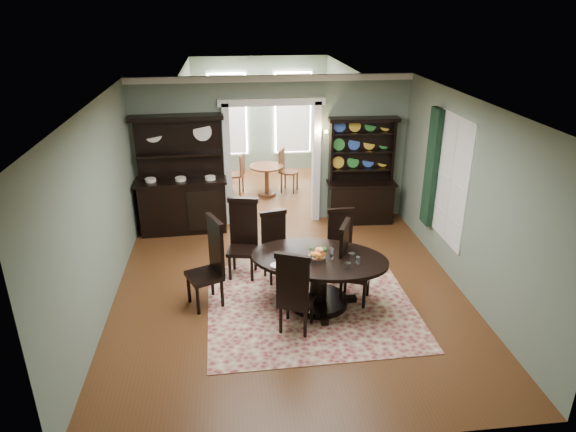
% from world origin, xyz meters
% --- Properties ---
extents(room, '(5.51, 6.01, 3.01)m').
position_xyz_m(room, '(0.00, 0.04, 1.58)').
color(room, '#552F16').
rests_on(room, ground).
extents(parlor, '(3.51, 3.50, 3.01)m').
position_xyz_m(parlor, '(0.00, 5.53, 1.52)').
color(parlor, '#552F16').
rests_on(parlor, ground).
extents(doorway_trim, '(2.08, 0.25, 2.57)m').
position_xyz_m(doorway_trim, '(0.00, 3.00, 1.62)').
color(doorway_trim, silver).
rests_on(doorway_trim, floor).
extents(right_window, '(0.15, 1.47, 2.12)m').
position_xyz_m(right_window, '(2.69, 0.93, 1.60)').
color(right_window, white).
rests_on(right_window, wall_right).
extents(wall_sconce, '(0.27, 0.21, 0.21)m').
position_xyz_m(wall_sconce, '(0.95, 2.85, 1.89)').
color(wall_sconce, '#B17C2F').
rests_on(wall_sconce, back_wall_right).
extents(rug, '(3.16, 2.87, 0.01)m').
position_xyz_m(rug, '(0.28, -0.34, 0.01)').
color(rug, maroon).
rests_on(rug, floor).
extents(dining_table, '(2.39, 2.39, 0.81)m').
position_xyz_m(dining_table, '(0.40, -0.32, 0.56)').
color(dining_table, black).
rests_on(dining_table, rug).
extents(centerpiece, '(1.32, 0.85, 0.22)m').
position_xyz_m(centerpiece, '(0.35, -0.37, 0.87)').
color(centerpiece, silver).
rests_on(centerpiece, dining_table).
extents(chair_far_left, '(0.58, 0.56, 1.33)m').
position_xyz_m(chair_far_left, '(-0.69, 0.81, 0.70)').
color(chair_far_left, black).
rests_on(chair_far_left, rug).
extents(chair_far_mid, '(0.51, 0.50, 1.17)m').
position_xyz_m(chair_far_mid, '(-0.17, 0.60, 0.61)').
color(chair_far_mid, black).
rests_on(chair_far_mid, rug).
extents(chair_far_right, '(0.46, 0.44, 1.19)m').
position_xyz_m(chair_far_right, '(0.91, 0.52, 0.63)').
color(chair_far_right, black).
rests_on(chair_far_right, rug).
extents(chair_end_left, '(0.65, 0.67, 1.39)m').
position_xyz_m(chair_end_left, '(-1.20, -0.08, 0.73)').
color(chair_end_left, black).
rests_on(chair_end_left, rug).
extents(chair_end_right, '(0.60, 0.62, 1.28)m').
position_xyz_m(chair_end_right, '(0.87, -0.24, 0.67)').
color(chair_end_right, black).
rests_on(chair_end_right, rug).
extents(chair_near, '(0.61, 0.60, 1.28)m').
position_xyz_m(chair_near, '(-0.06, -1.00, 0.67)').
color(chair_near, black).
rests_on(chair_near, rug).
extents(sideboard, '(1.79, 0.70, 2.32)m').
position_xyz_m(sideboard, '(-1.82, 2.73, 0.81)').
color(sideboard, black).
rests_on(sideboard, floor).
extents(welsh_dresser, '(1.42, 0.58, 2.18)m').
position_xyz_m(welsh_dresser, '(1.80, 2.76, 0.79)').
color(welsh_dresser, black).
rests_on(welsh_dresser, floor).
extents(parlor_table, '(0.79, 0.79, 0.73)m').
position_xyz_m(parlor_table, '(-0.01, 4.52, 0.47)').
color(parlor_table, brown).
rests_on(parlor_table, parlor_floor).
extents(parlor_chair_left, '(0.45, 0.44, 0.97)m').
position_xyz_m(parlor_chair_left, '(-0.68, 4.70, 0.52)').
color(parlor_chair_left, brown).
rests_on(parlor_chair_left, parlor_floor).
extents(parlor_chair_right, '(0.49, 0.49, 1.04)m').
position_xyz_m(parlor_chair_right, '(0.49, 4.74, 0.55)').
color(parlor_chair_right, brown).
rests_on(parlor_chair_right, parlor_floor).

